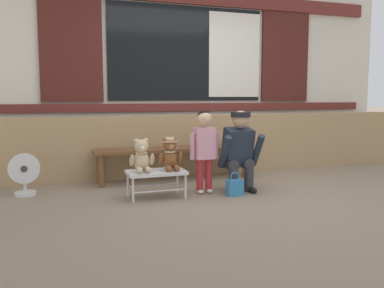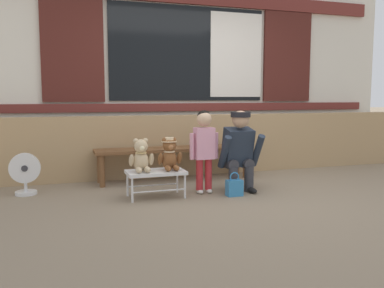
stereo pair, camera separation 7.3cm
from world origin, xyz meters
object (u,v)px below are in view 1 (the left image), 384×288
at_px(handbag_on_ground, 235,187).
at_px(small_display_bench, 156,174).
at_px(wooden_bench_long, 174,152).
at_px(teddy_bear_with_hat, 170,155).
at_px(adult_crouching, 239,150).
at_px(floor_fan, 24,175).
at_px(child_standing, 204,142).
at_px(teddy_bear_plain, 142,157).

bearing_deg(handbag_on_ground, small_display_bench, 166.29).
xyz_separation_m(wooden_bench_long, teddy_bear_with_hat, (-0.30, -0.84, 0.10)).
bearing_deg(adult_crouching, floor_fan, 167.00).
height_order(small_display_bench, floor_fan, floor_fan).
relative_size(child_standing, handbag_on_ground, 3.52).
bearing_deg(teddy_bear_with_hat, wooden_bench_long, 70.42).
distance_m(teddy_bear_with_hat, child_standing, 0.43).
distance_m(teddy_bear_plain, child_standing, 0.75).
bearing_deg(teddy_bear_plain, floor_fan, 154.76).
height_order(wooden_bench_long, floor_fan, floor_fan).
bearing_deg(small_display_bench, teddy_bear_with_hat, 0.77).
bearing_deg(wooden_bench_long, small_display_bench, -118.54).
distance_m(wooden_bench_long, floor_fan, 1.87).
bearing_deg(teddy_bear_with_hat, teddy_bear_plain, -179.87).
xyz_separation_m(small_display_bench, handbag_on_ground, (0.85, -0.21, -0.17)).
xyz_separation_m(teddy_bear_with_hat, child_standing, (0.42, 0.02, 0.12)).
relative_size(small_display_bench, teddy_bear_plain, 1.76).
bearing_deg(teddy_bear_plain, adult_crouching, 1.05).
relative_size(handbag_on_ground, floor_fan, 0.57).
xyz_separation_m(handbag_on_ground, floor_fan, (-2.23, 0.79, 0.14)).
xyz_separation_m(child_standing, floor_fan, (-1.96, 0.55, -0.35)).
distance_m(adult_crouching, floor_fan, 2.47).
bearing_deg(teddy_bear_with_hat, child_standing, 3.31).
bearing_deg(wooden_bench_long, floor_fan, -171.66).
bearing_deg(floor_fan, handbag_on_ground, -19.37).
relative_size(teddy_bear_plain, child_standing, 0.38).
relative_size(teddy_bear_plain, adult_crouching, 0.38).
bearing_deg(floor_fan, teddy_bear_plain, -25.24).
xyz_separation_m(teddy_bear_with_hat, floor_fan, (-1.54, 0.57, -0.23)).
bearing_deg(teddy_bear_plain, handbag_on_ground, -11.69).
distance_m(handbag_on_ground, floor_fan, 2.37).
bearing_deg(child_standing, teddy_bear_with_hat, -176.69).
xyz_separation_m(small_display_bench, teddy_bear_with_hat, (0.16, 0.00, 0.21)).
bearing_deg(adult_crouching, small_display_bench, -178.70).
bearing_deg(adult_crouching, teddy_bear_with_hat, -178.61).
height_order(child_standing, adult_crouching, child_standing).
bearing_deg(floor_fan, wooden_bench_long, 8.34).
bearing_deg(adult_crouching, child_standing, 179.59).
bearing_deg(adult_crouching, handbag_on_ground, -125.56).
distance_m(wooden_bench_long, adult_crouching, 1.00).
height_order(teddy_bear_plain, adult_crouching, adult_crouching).
bearing_deg(adult_crouching, teddy_bear_plain, -178.95).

